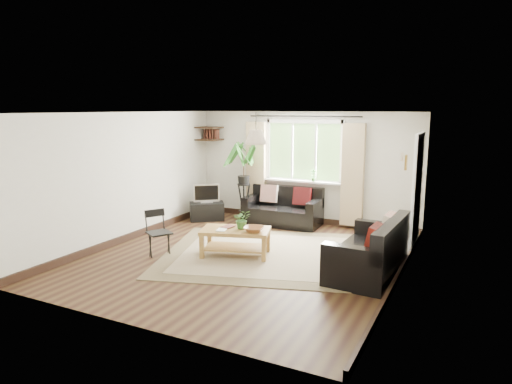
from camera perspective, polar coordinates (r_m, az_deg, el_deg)
The scene contains 24 objects.
floor at distance 7.75m, azimuth -1.33°, elevation -8.14°, with size 5.50×5.50×0.00m, color black.
ceiling at distance 7.34m, azimuth -1.41°, elevation 9.90°, with size 5.50×5.50×0.00m, color white.
wall_back at distance 9.94m, azimuth 6.04°, elevation 3.06°, with size 5.00×0.02×2.40m, color beige.
wall_front at distance 5.23m, azimuth -15.57°, elevation -4.01°, with size 5.00×0.02×2.40m, color beige.
wall_left at distance 8.88m, azimuth -15.79°, elevation 1.84°, with size 0.02×5.50×2.40m, color beige.
wall_right at distance 6.68m, azimuth 17.96°, elevation -1.03°, with size 0.02×5.50×2.40m, color beige.
rug at distance 7.88m, azimuth 1.33°, elevation -7.74°, with size 3.45×2.96×0.02m, color beige.
window at distance 9.87m, azimuth 6.00°, elevation 5.05°, with size 2.50×0.16×2.16m, color white, non-canonical shape.
door at distance 8.38m, azimuth 19.44°, elevation -0.25°, with size 0.06×0.96×2.06m, color silver.
corner_shelf at distance 10.65m, azimuth -5.87°, elevation 7.28°, with size 0.50×0.50×0.34m, color black, non-canonical shape.
pendant_lamp at distance 7.71m, azimuth 0.00°, elevation 7.33°, with size 0.36×0.36×0.54m, color beige, non-canonical shape.
wall_sconce at distance 6.91m, azimuth 18.02°, elevation 3.86°, with size 0.12×0.12×0.28m, color beige, non-canonical shape.
sofa_back at distance 9.77m, azimuth 3.34°, elevation -1.92°, with size 1.61×0.81×0.76m, color black, non-canonical shape.
sofa_right at distance 7.10m, azimuth 13.84°, elevation -6.76°, with size 0.86×1.73×0.81m, color black, non-canonical shape.
coffee_table at distance 7.76m, azimuth -2.56°, elevation -6.31°, with size 1.14×0.62×0.47m, color olive, non-canonical shape.
table_plant at distance 7.69m, azimuth -1.75°, elevation -3.42°, with size 0.29×0.25×0.32m, color #346327.
bowl at distance 7.53m, azimuth -0.26°, elevation -4.66°, with size 0.33×0.33×0.08m, color #935B32.
book_a at distance 7.66m, azimuth -4.87°, elevation -4.69°, with size 0.16×0.21×0.02m, color white.
book_b at distance 7.86m, azimuth -4.03°, elevation -4.26°, with size 0.18×0.24×0.02m, color brown.
tv_stand at distance 10.25m, azimuth -6.17°, elevation -2.41°, with size 0.74×0.42×0.40m, color black.
tv at distance 10.16m, azimuth -6.21°, elevation -0.10°, with size 0.57×0.19×0.44m, color #A5A5AA, non-canonical shape.
palm_stand at distance 10.14m, azimuth -1.53°, elevation 1.39°, with size 0.68×0.68×1.74m, color black, non-canonical shape.
folding_chair at distance 7.89m, azimuth -12.01°, elevation -5.11°, with size 0.40×0.40×0.77m, color black, non-canonical shape.
sill_plant at distance 9.77m, azimuth 7.16°, elevation 2.10°, with size 0.14×0.10×0.27m, color #2D6023.
Camera 1 is at (3.43, -6.50, 2.47)m, focal length 32.00 mm.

